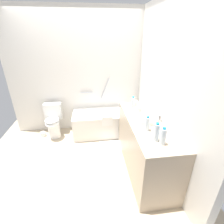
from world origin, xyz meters
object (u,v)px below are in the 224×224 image
(toilet_paper_roll, at_px, (43,134))
(bath_mat, at_px, (116,145))
(toilet, at_px, (53,121))
(water_bottle_1, at_px, (147,124))
(soap_dish, at_px, (137,109))
(drinking_glass_0, at_px, (136,103))
(sink_faucet, at_px, (159,118))
(drinking_glass_1, at_px, (139,110))
(water_bottle_3, at_px, (157,132))
(water_bottle_0, at_px, (163,136))
(bathtub, at_px, (106,122))
(sink_basin, at_px, (147,119))
(water_bottle_2, at_px, (133,102))

(toilet_paper_roll, bearing_deg, bath_mat, -19.73)
(toilet, xyz_separation_m, bath_mat, (1.29, -0.56, -0.35))
(water_bottle_1, xyz_separation_m, soap_dish, (0.05, 0.68, -0.09))
(toilet_paper_roll, bearing_deg, drinking_glass_0, -16.36)
(sink_faucet, xyz_separation_m, drinking_glass_1, (-0.23, 0.29, 0.01))
(water_bottle_3, xyz_separation_m, drinking_glass_0, (0.04, 1.11, -0.07))
(toilet, relative_size, water_bottle_0, 3.28)
(soap_dish, bearing_deg, toilet, 155.10)
(bathtub, bearing_deg, drinking_glass_1, -60.88)
(bathtub, xyz_separation_m, drinking_glass_1, (0.48, -0.86, 0.65))
(water_bottle_0, distance_m, bath_mat, 1.59)
(bathtub, relative_size, water_bottle_1, 6.88)
(drinking_glass_1, distance_m, bath_mat, 1.04)
(drinking_glass_0, xyz_separation_m, soap_dish, (-0.02, -0.19, -0.03))
(sink_basin, xyz_separation_m, drinking_glass_1, (-0.03, 0.29, 0.01))
(water_bottle_3, relative_size, toilet_paper_roll, 2.19)
(water_bottle_2, distance_m, soap_dish, 0.14)
(toilet, height_order, drinking_glass_1, drinking_glass_1)
(bath_mat, bearing_deg, toilet, 156.35)
(soap_dish, distance_m, bath_mat, 0.97)
(toilet, distance_m, drinking_glass_1, 1.94)
(drinking_glass_0, bearing_deg, water_bottle_0, -89.79)
(sink_faucet, xyz_separation_m, bath_mat, (-0.56, 0.62, -0.91))
(sink_basin, distance_m, water_bottle_2, 0.53)
(water_bottle_3, height_order, drinking_glass_1, water_bottle_3)
(toilet, relative_size, toilet_paper_roll, 6.66)
(water_bottle_1, bearing_deg, water_bottle_2, 90.03)
(toilet, bearing_deg, sink_basin, 54.90)
(sink_basin, relative_size, drinking_glass_0, 4.30)
(toilet_paper_roll, bearing_deg, soap_dish, -21.58)
(toilet, distance_m, drinking_glass_0, 1.83)
(water_bottle_3, height_order, bath_mat, water_bottle_3)
(toilet, bearing_deg, drinking_glass_0, 71.46)
(bathtub, bearing_deg, drinking_glass_0, -46.74)
(drinking_glass_1, bearing_deg, water_bottle_3, -91.42)
(water_bottle_2, relative_size, water_bottle_3, 0.84)
(bathtub, relative_size, drinking_glass_0, 18.31)
(sink_faucet, bearing_deg, drinking_glass_1, 128.30)
(water_bottle_0, bearing_deg, sink_faucet, 70.94)
(sink_basin, bearing_deg, sink_faucet, 0.00)
(soap_dish, bearing_deg, water_bottle_0, -88.58)
(bathtub, distance_m, drinking_glass_0, 0.98)
(water_bottle_2, xyz_separation_m, drinking_glass_0, (0.07, 0.09, -0.05))
(water_bottle_2, height_order, drinking_glass_1, water_bottle_2)
(water_bottle_3, xyz_separation_m, soap_dish, (0.02, 0.93, -0.10))
(bathtub, bearing_deg, soap_dish, -56.20)
(toilet, height_order, sink_faucet, sink_faucet)
(water_bottle_3, bearing_deg, bathtub, 105.56)
(toilet, bearing_deg, soap_dish, 65.61)
(sink_basin, bearing_deg, toilet, 144.39)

